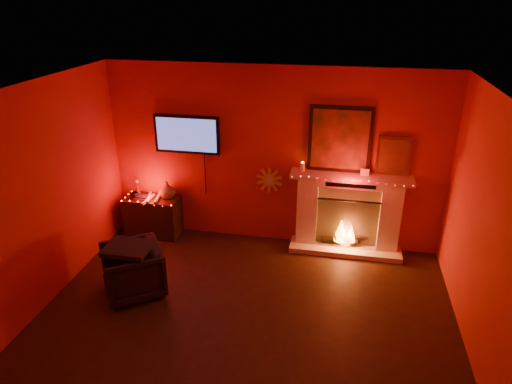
{
  "coord_description": "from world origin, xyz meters",
  "views": [
    {
      "loc": [
        0.98,
        -3.79,
        3.62
      ],
      "look_at": [
        -0.1,
        1.7,
        1.14
      ],
      "focal_mm": 32.0,
      "sensor_mm": 36.0,
      "label": 1
    }
  ],
  "objects_px": {
    "fireplace": "(348,206)",
    "armchair": "(133,271)",
    "tv": "(187,135)",
    "sunburst_clock": "(269,180)",
    "console_table": "(154,214)"
  },
  "relations": [
    {
      "from": "tv",
      "to": "armchair",
      "type": "xyz_separation_m",
      "value": [
        -0.22,
        -1.71,
        -1.31
      ]
    },
    {
      "from": "sunburst_clock",
      "to": "armchair",
      "type": "xyz_separation_m",
      "value": [
        -1.47,
        -1.74,
        -0.67
      ]
    },
    {
      "from": "fireplace",
      "to": "sunburst_clock",
      "type": "distance_m",
      "value": 1.23
    },
    {
      "from": "tv",
      "to": "sunburst_clock",
      "type": "distance_m",
      "value": 1.41
    },
    {
      "from": "tv",
      "to": "sunburst_clock",
      "type": "height_order",
      "value": "tv"
    },
    {
      "from": "sunburst_clock",
      "to": "armchair",
      "type": "relative_size",
      "value": 0.55
    },
    {
      "from": "tv",
      "to": "sunburst_clock",
      "type": "relative_size",
      "value": 3.1
    },
    {
      "from": "fireplace",
      "to": "armchair",
      "type": "distance_m",
      "value": 3.15
    },
    {
      "from": "fireplace",
      "to": "sunburst_clock",
      "type": "bearing_deg",
      "value": 175.63
    },
    {
      "from": "tv",
      "to": "console_table",
      "type": "bearing_deg",
      "value": -161.56
    },
    {
      "from": "tv",
      "to": "console_table",
      "type": "distance_m",
      "value": 1.42
    },
    {
      "from": "sunburst_clock",
      "to": "console_table",
      "type": "xyz_separation_m",
      "value": [
        -1.82,
        -0.22,
        -0.64
      ]
    },
    {
      "from": "fireplace",
      "to": "console_table",
      "type": "relative_size",
      "value": 2.4
    },
    {
      "from": "sunburst_clock",
      "to": "fireplace",
      "type": "bearing_deg",
      "value": -4.37
    },
    {
      "from": "fireplace",
      "to": "console_table",
      "type": "height_order",
      "value": "fireplace"
    }
  ]
}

